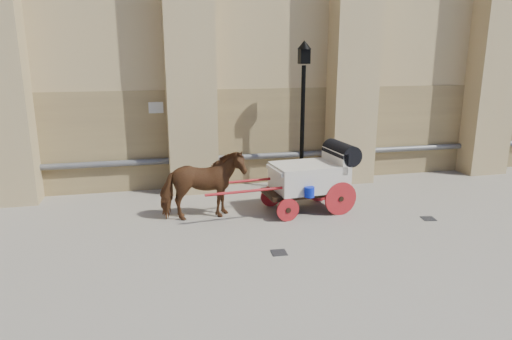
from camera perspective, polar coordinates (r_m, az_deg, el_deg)
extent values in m
plane|color=gray|center=(10.76, -0.49, -7.71)|extent=(90.00, 90.00, 0.00)
cube|color=#998250|center=(14.71, 3.60, 4.41)|extent=(44.00, 0.35, 3.00)
cylinder|color=#59595B|center=(14.58, 3.87, 1.90)|extent=(42.00, 0.18, 0.18)
cube|color=beige|center=(13.79, -12.40, 7.63)|extent=(0.42, 0.04, 0.32)
imported|color=brown|center=(11.35, -6.68, -1.96)|extent=(2.11, 1.07, 1.74)
cube|color=black|center=(12.05, 6.14, -2.63)|extent=(2.22, 1.17, 0.12)
cube|color=beige|center=(11.99, 6.62, -0.81)|extent=(1.95, 1.38, 0.68)
cube|color=beige|center=(12.21, 9.77, 1.23)|extent=(0.26, 1.22, 0.53)
cube|color=beige|center=(11.61, 2.95, 0.00)|extent=(0.44, 1.09, 0.10)
cylinder|color=black|center=(12.26, 10.61, 2.18)|extent=(0.65, 1.26, 0.54)
cylinder|color=#A71A1F|center=(11.89, 10.53, -3.53)|extent=(0.87, 0.14, 0.87)
cylinder|color=#A71A1F|center=(12.90, 7.98, -1.99)|extent=(0.87, 0.14, 0.87)
cylinder|color=#A71A1F|center=(11.33, 4.00, -5.01)|extent=(0.59, 0.11, 0.58)
cylinder|color=#A71A1F|center=(12.39, 1.89, -3.26)|extent=(0.59, 0.11, 0.58)
cylinder|color=#A71A1F|center=(11.02, -0.48, -2.61)|extent=(2.33, 0.29, 0.07)
cylinder|color=#A71A1F|center=(11.82, -1.79, -1.43)|extent=(2.33, 0.29, 0.07)
cylinder|color=#0920BD|center=(11.33, 6.69, -2.74)|extent=(0.25, 0.25, 0.25)
cylinder|color=black|center=(13.59, 5.80, 5.05)|extent=(0.12, 0.12, 3.71)
cone|color=black|center=(13.96, 5.63, -1.73)|extent=(0.37, 0.37, 0.37)
cube|color=black|center=(13.41, 6.03, 13.99)|extent=(0.29, 0.29, 0.43)
cone|color=black|center=(13.41, 6.07, 15.31)|extent=(0.41, 0.41, 0.25)
cube|color=black|center=(9.69, 2.88, -10.27)|extent=(0.34, 0.34, 0.01)
cube|color=black|center=(12.33, 20.74, -5.70)|extent=(0.37, 0.37, 0.01)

